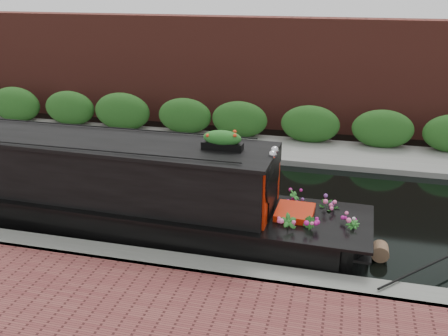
# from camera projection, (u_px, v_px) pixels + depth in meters

# --- Properties ---
(ground) EXTENTS (80.00, 80.00, 0.00)m
(ground) POSITION_uv_depth(u_px,v_px,m) (201.00, 200.00, 12.68)
(ground) COLOR black
(ground) RESTS_ON ground
(near_bank_coping) EXTENTS (40.00, 0.60, 0.50)m
(near_bank_coping) POSITION_uv_depth(u_px,v_px,m) (152.00, 268.00, 9.69)
(near_bank_coping) COLOR slate
(near_bank_coping) RESTS_ON ground
(far_bank_path) EXTENTS (40.00, 2.40, 0.34)m
(far_bank_path) POSITION_uv_depth(u_px,v_px,m) (238.00, 149.00, 16.48)
(far_bank_path) COLOR gray
(far_bank_path) RESTS_ON ground
(far_hedge) EXTENTS (40.00, 1.10, 2.80)m
(far_hedge) POSITION_uv_depth(u_px,v_px,m) (244.00, 141.00, 17.30)
(far_hedge) COLOR #24561C
(far_hedge) RESTS_ON ground
(far_brick_wall) EXTENTS (40.00, 1.00, 8.00)m
(far_brick_wall) POSITION_uv_depth(u_px,v_px,m) (255.00, 125.00, 19.20)
(far_brick_wall) COLOR maroon
(far_brick_wall) RESTS_ON ground
(narrowboat) EXTENTS (11.31, 2.27, 2.65)m
(narrowboat) POSITION_uv_depth(u_px,v_px,m) (100.00, 193.00, 11.15)
(narrowboat) COLOR black
(narrowboat) RESTS_ON ground
(rope_fender) EXTENTS (0.34, 0.35, 0.34)m
(rope_fender) POSITION_uv_depth(u_px,v_px,m) (380.00, 251.00, 9.96)
(rope_fender) COLOR brown
(rope_fender) RESTS_ON ground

